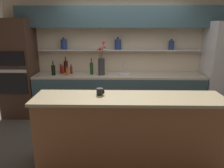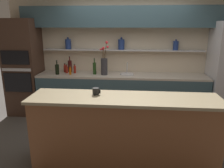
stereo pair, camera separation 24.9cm
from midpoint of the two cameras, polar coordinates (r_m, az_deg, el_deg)
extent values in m
plane|color=#4C4742|center=(3.81, 5.23, -15.54)|extent=(12.00, 12.00, 0.00)
cube|color=beige|center=(4.91, 5.62, 7.73)|extent=(5.20, 0.10, 2.60)
cube|color=#B7B7BC|center=(4.76, 4.22, 8.82)|extent=(3.44, 0.18, 0.02)
cylinder|color=navy|center=(4.90, -9.95, 10.21)|extent=(0.12, 0.12, 0.21)
sphere|color=navy|center=(4.89, -10.02, 11.70)|extent=(0.04, 0.04, 0.04)
cylinder|color=navy|center=(4.73, 3.99, 10.25)|extent=(0.14, 0.14, 0.22)
sphere|color=navy|center=(4.72, 4.02, 11.84)|extent=(0.05, 0.05, 0.05)
cylinder|color=navy|center=(4.85, 17.74, 9.52)|extent=(0.11, 0.11, 0.19)
sphere|color=navy|center=(4.84, 17.85, 10.85)|extent=(0.04, 0.04, 0.04)
cube|color=#334C56|center=(4.64, 5.91, 17.05)|extent=(4.42, 0.34, 0.42)
cube|color=#334C56|center=(4.75, 3.94, -3.16)|extent=(3.54, 0.62, 0.88)
cube|color=#ADA393|center=(4.63, 4.05, 2.24)|extent=(3.54, 0.62, 0.04)
cube|color=brown|center=(3.11, 5.45, -12.74)|extent=(2.49, 0.55, 0.98)
cube|color=gray|center=(2.91, 5.71, -3.85)|extent=(2.55, 0.61, 0.04)
cube|color=#3D281E|center=(5.10, -20.73, 4.03)|extent=(0.69, 0.62, 2.06)
cube|color=black|center=(4.87, -22.05, 0.35)|extent=(0.58, 0.02, 0.40)
cube|color=black|center=(4.77, -22.68, 6.39)|extent=(0.58, 0.02, 0.28)
cube|color=#B7B7BC|center=(4.82, -22.38, 3.46)|extent=(0.61, 0.02, 0.06)
cylinder|color=#2D2D33|center=(4.56, -0.48, 4.54)|extent=(0.14, 0.14, 0.34)
cylinder|color=#4C3319|center=(4.51, -0.50, 8.05)|extent=(0.04, 0.01, 0.22)
sphere|color=red|center=(4.46, -0.63, 9.39)|extent=(0.05, 0.05, 0.05)
cylinder|color=#4C3319|center=(4.51, -0.08, 8.15)|extent=(0.01, 0.05, 0.23)
sphere|color=red|center=(4.49, 0.44, 9.65)|extent=(0.05, 0.05, 0.05)
cylinder|color=#4C3319|center=(4.53, -0.62, 7.90)|extent=(0.02, 0.02, 0.19)
sphere|color=red|center=(4.55, -0.86, 9.14)|extent=(0.06, 0.06, 0.06)
cylinder|color=#4C3319|center=(4.51, -0.90, 7.85)|extent=(0.01, 0.03, 0.19)
sphere|color=red|center=(4.49, -1.42, 9.03)|extent=(0.04, 0.04, 0.04)
cylinder|color=#4C3319|center=(4.53, -0.16, 8.74)|extent=(0.06, 0.05, 0.32)
sphere|color=red|center=(4.54, 0.20, 10.80)|extent=(0.06, 0.06, 0.06)
cylinder|color=#B7B7BC|center=(4.62, 5.46, 2.57)|extent=(0.29, 0.29, 0.02)
cylinder|color=#B7B7BC|center=(4.70, 5.49, 4.29)|extent=(0.02, 0.02, 0.22)
cylinder|color=#B7B7BC|center=(4.62, 5.53, 5.48)|extent=(0.02, 0.12, 0.02)
cylinder|color=#9E4C0A|center=(4.65, -9.37, 3.26)|extent=(0.05, 0.05, 0.14)
cylinder|color=#9E4C0A|center=(4.63, -9.42, 4.31)|extent=(0.03, 0.03, 0.04)
cylinder|color=black|center=(4.63, -9.43, 4.60)|extent=(0.03, 0.03, 0.01)
cylinder|color=#380C0C|center=(4.92, -9.50, 4.60)|extent=(0.08, 0.08, 0.25)
cylinder|color=#380C0C|center=(4.89, -9.59, 6.50)|extent=(0.02, 0.02, 0.08)
cylinder|color=black|center=(4.89, -9.61, 7.05)|extent=(0.03, 0.03, 0.01)
cylinder|color=black|center=(4.72, -12.67, 3.72)|extent=(0.08, 0.08, 0.21)
cylinder|color=black|center=(4.70, -12.78, 5.44)|extent=(0.02, 0.02, 0.08)
cylinder|color=black|center=(4.69, -12.81, 6.00)|extent=(0.03, 0.03, 0.01)
cylinder|color=maroon|center=(4.89, -10.77, 3.87)|extent=(0.05, 0.05, 0.15)
cylinder|color=maroon|center=(4.88, -10.82, 4.92)|extent=(0.03, 0.03, 0.04)
cylinder|color=black|center=(4.87, -10.84, 5.20)|extent=(0.03, 0.03, 0.01)
cylinder|color=#193814|center=(4.63, -3.06, 4.07)|extent=(0.07, 0.07, 0.25)
cylinder|color=#193814|center=(4.60, -3.09, 6.07)|extent=(0.02, 0.02, 0.08)
cylinder|color=black|center=(4.59, -3.10, 6.65)|extent=(0.03, 0.03, 0.01)
cylinder|color=maroon|center=(4.82, -10.29, 3.64)|extent=(0.05, 0.05, 0.14)
cylinder|color=maroon|center=(4.80, -10.33, 4.64)|extent=(0.03, 0.03, 0.04)
cylinder|color=black|center=(4.80, -10.35, 4.93)|extent=(0.03, 0.03, 0.01)
cylinder|color=maroon|center=(4.79, -8.22, 3.71)|extent=(0.05, 0.05, 0.14)
cylinder|color=maroon|center=(4.77, -8.27, 4.76)|extent=(0.03, 0.03, 0.04)
cylinder|color=black|center=(4.77, -8.28, 5.05)|extent=(0.03, 0.03, 0.01)
cylinder|color=black|center=(2.98, -1.88, -1.94)|extent=(0.09, 0.09, 0.09)
cube|color=black|center=(2.97, -0.83, -1.97)|extent=(0.02, 0.01, 0.06)
camera|label=1|loc=(0.12, -88.11, 0.53)|focal=35.00mm
camera|label=2|loc=(0.12, 91.89, -0.53)|focal=35.00mm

